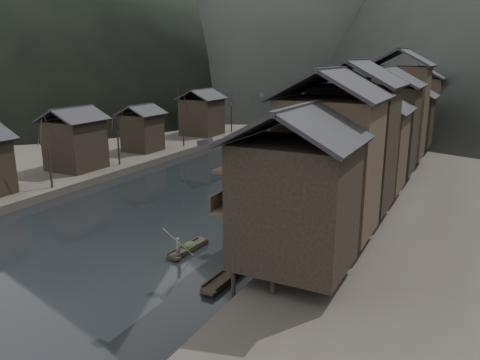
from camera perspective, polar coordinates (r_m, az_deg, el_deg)
The scene contains 12 objects.
water at distance 46.59m, azimuth -10.30°, elevation -5.04°, with size 300.00×300.00×0.00m, color black.
left_bank at distance 98.15m, azimuth -12.49°, elevation 5.69°, with size 40.00×200.00×1.20m, color #2D2823.
stilt_houses at distance 54.91m, azimuth 16.88°, elevation 7.27°, with size 9.00×67.60×16.84m.
left_houses at distance 73.13m, azimuth -13.79°, elevation 6.58°, with size 8.10×53.20×8.73m.
bare_trees at distance 70.97m, azimuth -11.55°, elevation 7.27°, with size 3.98×59.52×7.96m.
moored_sampans at distance 64.31m, azimuth 12.70°, elevation 0.58°, with size 3.41×74.78×0.47m.
midriver_boats at distance 80.99m, azimuth 9.41°, elevation 3.66°, with size 7.96×14.06×0.45m.
stone_bridge at distance 110.40m, azimuth 13.06°, elevation 9.01°, with size 40.00×6.00×9.00m.
hero_sampan at distance 39.49m, azimuth -6.29°, elevation -8.30°, with size 1.33×4.79×0.43m.
cargo_heap at distance 39.45m, azimuth -6.16°, elevation -7.46°, with size 1.04×1.37×0.63m, color black.
boatman at distance 37.77m, azimuth -7.56°, elevation -7.77°, with size 0.58×0.38×1.58m, color #4E4E50.
bamboo_pole at distance 36.80m, azimuth -7.43°, elevation -4.35°, with size 0.06×0.06×4.29m, color #8C7A51.
Camera 1 is at (27.08, -34.50, 15.69)m, focal length 35.00 mm.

